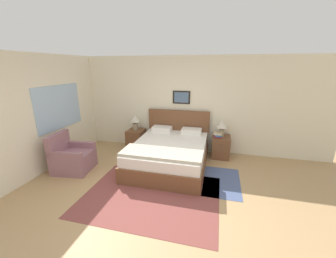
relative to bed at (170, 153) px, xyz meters
name	(u,v)px	position (x,y,z in m)	size (l,w,h in m)	color
ground_plane	(151,203)	(0.03, -1.51, -0.32)	(16.00, 16.00, 0.00)	tan
wall_back	(180,104)	(0.03, 1.15, 0.98)	(7.86, 0.09, 2.60)	beige
wall_left	(61,109)	(-2.73, -0.20, 0.98)	(0.08, 5.04, 2.60)	beige
area_rug_main	(151,195)	(-0.04, -1.29, -0.31)	(2.48, 1.89, 0.01)	brown
area_rug_bedside	(222,181)	(1.24, -0.47, -0.31)	(0.75, 1.24, 0.01)	#47567F
bed	(170,153)	(0.00, 0.00, 0.00)	(1.71, 2.17, 1.16)	brown
armchair	(72,158)	(-2.13, -0.77, -0.02)	(0.86, 0.83, 0.88)	#8E606B
nightstand_near_window	(136,139)	(-1.20, 0.81, -0.04)	(0.45, 0.54, 0.57)	brown
nightstand_by_door	(221,147)	(1.20, 0.81, -0.04)	(0.45, 0.54, 0.57)	brown
table_lamp_near_window	(135,119)	(-1.21, 0.83, 0.56)	(0.30, 0.30, 0.47)	gray
table_lamp_by_door	(222,125)	(1.19, 0.83, 0.56)	(0.30, 0.30, 0.47)	gray
book_thick_bottom	(218,136)	(1.10, 0.76, 0.27)	(0.23, 0.23, 0.04)	#B7332D
book_hardcover_middle	(218,135)	(1.10, 0.76, 0.30)	(0.22, 0.29, 0.04)	#335693
book_novel_upper	(218,133)	(1.10, 0.76, 0.34)	(0.22, 0.23, 0.04)	beige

